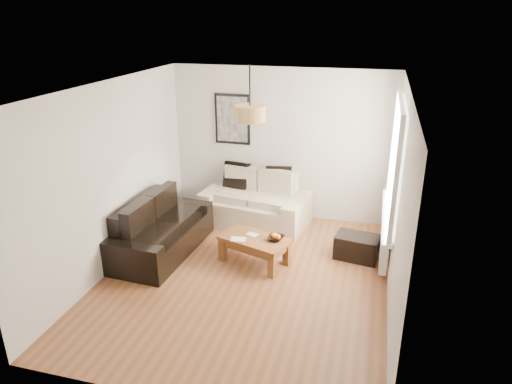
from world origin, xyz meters
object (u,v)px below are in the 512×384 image
(ottoman, at_px, (357,247))
(coffee_table, at_px, (255,250))
(loveseat_cream, at_px, (255,199))
(sofa_leather, at_px, (161,228))

(ottoman, bearing_deg, coffee_table, -159.97)
(coffee_table, height_order, ottoman, coffee_table)
(loveseat_cream, height_order, coffee_table, loveseat_cream)
(ottoman, bearing_deg, sofa_leather, -169.10)
(coffee_table, xyz_separation_m, ottoman, (1.43, 0.52, -0.02))
(sofa_leather, bearing_deg, ottoman, -75.81)
(loveseat_cream, bearing_deg, ottoman, -16.16)
(sofa_leather, relative_size, coffee_table, 1.89)
(sofa_leather, relative_size, ottoman, 2.94)
(loveseat_cream, height_order, sofa_leather, loveseat_cream)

